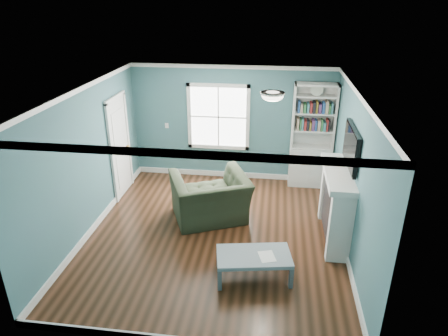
# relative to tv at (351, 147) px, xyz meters

# --- Properties ---
(floor) EXTENTS (5.00, 5.00, 0.00)m
(floor) POSITION_rel_tv_xyz_m (-2.20, -0.20, -1.72)
(floor) COLOR black
(floor) RESTS_ON ground
(room_walls) EXTENTS (5.00, 5.00, 5.00)m
(room_walls) POSITION_rel_tv_xyz_m (-2.20, -0.20, -0.14)
(room_walls) COLOR #3E6573
(room_walls) RESTS_ON ground
(trim) EXTENTS (4.50, 5.00, 2.60)m
(trim) POSITION_rel_tv_xyz_m (-2.20, -0.20, -0.49)
(trim) COLOR white
(trim) RESTS_ON ground
(window) EXTENTS (1.40, 0.06, 1.50)m
(window) POSITION_rel_tv_xyz_m (-2.50, 2.29, -0.27)
(window) COLOR white
(window) RESTS_ON room_walls
(bookshelf) EXTENTS (0.90, 0.35, 2.31)m
(bookshelf) POSITION_rel_tv_xyz_m (-0.43, 2.10, -0.80)
(bookshelf) COLOR silver
(bookshelf) RESTS_ON ground
(fireplace) EXTENTS (0.44, 1.58, 1.30)m
(fireplace) POSITION_rel_tv_xyz_m (-0.12, 0.00, -1.09)
(fireplace) COLOR black
(fireplace) RESTS_ON ground
(tv) EXTENTS (0.06, 1.10, 0.65)m
(tv) POSITION_rel_tv_xyz_m (0.00, 0.00, 0.00)
(tv) COLOR black
(tv) RESTS_ON fireplace
(door) EXTENTS (0.12, 0.98, 2.17)m
(door) POSITION_rel_tv_xyz_m (-4.42, 1.20, -0.65)
(door) COLOR silver
(door) RESTS_ON ground
(ceiling_fixture) EXTENTS (0.38, 0.38, 0.15)m
(ceiling_fixture) POSITION_rel_tv_xyz_m (-1.30, -0.10, 0.82)
(ceiling_fixture) COLOR white
(ceiling_fixture) RESTS_ON room_walls
(light_switch) EXTENTS (0.08, 0.01, 0.12)m
(light_switch) POSITION_rel_tv_xyz_m (-3.70, 2.28, -0.52)
(light_switch) COLOR white
(light_switch) RESTS_ON room_walls
(recliner) EXTENTS (1.61, 1.36, 1.19)m
(recliner) POSITION_rel_tv_xyz_m (-2.38, 0.34, -1.13)
(recliner) COLOR #222C1B
(recliner) RESTS_ON ground
(coffee_table) EXTENTS (1.20, 0.79, 0.40)m
(coffee_table) POSITION_rel_tv_xyz_m (-1.45, -1.27, -1.37)
(coffee_table) COLOR #474F55
(coffee_table) RESTS_ON ground
(paper_sheet) EXTENTS (0.30, 0.34, 0.00)m
(paper_sheet) POSITION_rel_tv_xyz_m (-1.25, -1.29, -1.32)
(paper_sheet) COLOR white
(paper_sheet) RESTS_ON coffee_table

